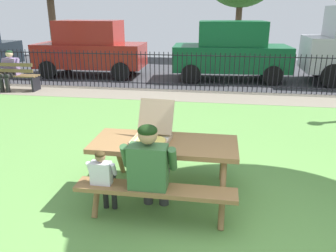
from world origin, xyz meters
The scene contains 12 objects.
ground centered at (0.00, 1.66, -0.01)m, with size 28.00×11.31×0.02m, color #5E9246.
cobblestone_walkway centered at (0.00, 6.61, 0.00)m, with size 28.00×1.40×0.01m, color gray.
street_asphalt centered at (0.00, 10.95, -0.01)m, with size 28.00×7.27×0.01m, color #38383D.
picnic_table_foreground centered at (-1.12, 1.12, 0.60)m, with size 1.81×1.49×0.79m.
pizza_box_open centered at (-1.28, 1.16, 0.86)m, with size 0.49×0.59×0.47m.
adult_at_table centered at (-1.20, 0.62, 0.66)m, with size 0.61×0.59×1.19m.
child_at_table centered at (-1.74, 0.60, 0.52)m, with size 0.34×0.32×0.85m.
iron_fence_streetside centered at (0.00, 7.31, 0.58)m, with size 20.24×0.03×1.14m.
park_bench_left centered at (-6.73, 6.48, 0.42)m, with size 1.61×0.49×0.85m.
person_on_park_bench centered at (-6.75, 6.49, 0.66)m, with size 0.63×0.61×1.19m.
parked_car_left centered at (-5.21, 9.18, 1.01)m, with size 3.95×1.92×1.98m.
parked_car_center centered at (-0.15, 9.18, 1.01)m, with size 3.98×1.99×1.98m.
Camera 1 is at (-0.49, -2.64, 2.31)m, focal length 35.46 mm.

